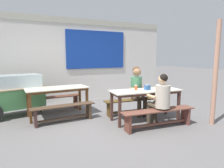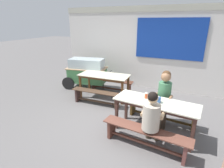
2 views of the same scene
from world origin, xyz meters
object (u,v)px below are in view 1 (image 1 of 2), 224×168
at_px(dining_table_near, 146,93).
at_px(bench_far_front, 64,111).
at_px(person_right_near_table, 137,88).
at_px(person_near_front, 160,97).
at_px(tissue_box, 147,88).
at_px(dining_table_far, 57,91).
at_px(bench_near_front, 158,116).
at_px(bench_far_back, 53,101).
at_px(food_cart, 16,92).
at_px(wooden_support_post, 216,74).
at_px(bench_near_back, 135,104).
at_px(condiment_jar, 136,88).

bearing_deg(dining_table_near, bench_far_front, 158.35).
height_order(bench_far_front, person_right_near_table, person_right_near_table).
relative_size(person_near_front, tissue_box, 8.72).
xyz_separation_m(dining_table_far, dining_table_near, (1.91, -1.33, -0.00)).
distance_m(bench_near_front, person_right_near_table, 1.20).
bearing_deg(bench_far_back, food_cart, -177.19).
distance_m(dining_table_near, wooden_support_post, 1.65).
bearing_deg(bench_far_back, bench_far_front, -87.55).
relative_size(dining_table_far, bench_near_back, 0.92).
distance_m(bench_far_back, bench_far_front, 1.16).
relative_size(food_cart, wooden_support_post, 0.76).
xyz_separation_m(person_right_near_table, tissue_box, (-0.06, -0.53, 0.08)).
xyz_separation_m(bench_far_front, person_right_near_table, (1.97, -0.23, 0.48)).
xyz_separation_m(dining_table_near, tissue_box, (0.03, -0.02, 0.14)).
bearing_deg(tissue_box, bench_near_back, 87.63).
distance_m(dining_table_far, bench_near_front, 2.69).
bearing_deg(bench_far_back, person_right_near_table, -34.51).
height_order(dining_table_far, tissue_box, tissue_box).
height_order(bench_near_back, food_cart, food_cart).
bearing_deg(wooden_support_post, dining_table_far, 144.29).
relative_size(bench_far_back, bench_near_front, 0.90).
bearing_deg(wooden_support_post, tissue_box, 142.73).
xyz_separation_m(dining_table_far, condiment_jar, (1.67, -1.24, 0.14)).
distance_m(condiment_jar, wooden_support_post, 1.85).
distance_m(dining_table_near, bench_far_back, 2.75).
bearing_deg(bench_near_back, bench_near_front, -95.62).
distance_m(bench_far_back, bench_near_back, 2.39).
bearing_deg(bench_far_front, condiment_jar, -21.86).
bearing_deg(person_right_near_table, food_cart, 155.81).
bearing_deg(condiment_jar, wooden_support_post, -34.75).
bearing_deg(bench_near_back, dining_table_far, 159.11).
relative_size(bench_near_front, person_near_front, 1.45).
xyz_separation_m(dining_table_near, person_near_front, (0.03, -0.52, -0.01)).
bearing_deg(dining_table_far, food_cart, 151.84).
bearing_deg(bench_near_back, person_right_near_table, -62.24).
bearing_deg(bench_far_front, bench_near_back, -5.05).
relative_size(person_right_near_table, person_near_front, 1.08).
height_order(bench_far_front, bench_near_back, same).
bearing_deg(food_cart, condiment_jar, -33.61).
bearing_deg(tissue_box, bench_far_front, 158.24).
bearing_deg(bench_far_back, dining_table_near, -44.58).
distance_m(bench_near_front, wooden_support_post, 1.65).
bearing_deg(person_right_near_table, dining_table_near, -99.86).
relative_size(tissue_box, wooden_support_post, 0.06).
distance_m(dining_table_near, person_right_near_table, 0.53).
distance_m(bench_far_back, tissue_box, 2.81).
relative_size(person_right_near_table, wooden_support_post, 0.55).
distance_m(bench_far_front, person_near_front, 2.33).
relative_size(bench_near_back, tissue_box, 12.68).
bearing_deg(bench_far_front, bench_far_back, 92.45).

